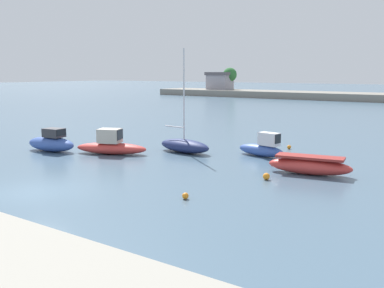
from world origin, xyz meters
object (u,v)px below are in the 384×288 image
Objects in this scene: moored_boat_3 at (263,148)px; moored_boat_4 at (310,165)px; moored_boat_1 at (111,146)px; mooring_buoy_3 at (289,147)px; mooring_buoy_1 at (185,196)px; mooring_buoy_2 at (266,176)px; moored_boat_0 at (51,143)px; moored_boat_2 at (184,145)px.

moored_boat_3 reaches higher than moored_boat_4.
moored_boat_3 is (8.69, 5.00, -0.01)m from moored_boat_1.
mooring_buoy_3 is at bearing 110.21° from moored_boat_4.
moored_boat_1 is 12.49m from mooring_buoy_3.
mooring_buoy_1 is 1.01× the size of mooring_buoy_3.
moored_boat_4 is 15.99× the size of mooring_buoy_3.
moored_boat_4 reaches higher than mooring_buoy_2.
mooring_buoy_3 is at bearing 21.43° from moored_boat_1.
mooring_buoy_1 reaches higher than mooring_buoy_3.
mooring_buoy_1 is at bearing -23.12° from moored_boat_0.
mooring_buoy_3 is (0.36, 3.60, -0.42)m from moored_boat_3.
mooring_buoy_1 is at bearing -105.36° from mooring_buoy_2.
mooring_buoy_2 is (-1.37, -2.44, -0.30)m from moored_boat_4.
moored_boat_2 reaches higher than moored_boat_0.
moored_boat_0 is at bearing -142.83° from moored_boat_3.
mooring_buoy_2 is 1.24× the size of mooring_buoy_3.
moored_boat_1 is 1.11× the size of moored_boat_4.
mooring_buoy_1 is 5.31m from mooring_buoy_2.
mooring_buoy_3 is (9.06, 8.59, -0.43)m from moored_boat_1.
moored_boat_0 is at bearing 163.88° from mooring_buoy_1.
moored_boat_2 reaches higher than moored_boat_4.
moored_boat_3 is at bearing -95.76° from mooring_buoy_3.
moored_boat_3 is 0.78× the size of moored_boat_4.
moored_boat_4 reaches higher than mooring_buoy_1.
moored_boat_1 is 11.62m from mooring_buoy_2.
mooring_buoy_1 is at bearing -72.18° from moored_boat_3.
mooring_buoy_1 is (14.30, -4.13, -0.46)m from moored_boat_0.
moored_boat_3 reaches higher than mooring_buoy_1.
moored_boat_0 reaches higher than mooring_buoy_3.
moored_boat_0 reaches higher than mooring_buoy_1.
mooring_buoy_1 is 0.81× the size of mooring_buoy_2.
moored_boat_1 is at bearing 178.25° from moored_boat_4.
moored_boat_0 is 0.58× the size of moored_boat_2.
mooring_buoy_3 is at bearing 94.51° from mooring_buoy_1.
moored_boat_0 is at bearing -176.43° from mooring_buoy_2.
mooring_buoy_2 is 9.56m from mooring_buoy_3.
mooring_buoy_3 is at bearing 30.76° from moored_boat_0.
moored_boat_3 is 10.01× the size of mooring_buoy_2.
moored_boat_3 is at bearing 97.92° from mooring_buoy_1.
moored_boat_2 is 1.53× the size of moored_boat_4.
moored_boat_4 is 12.90× the size of mooring_buoy_2.
moored_boat_0 is 11.48× the size of mooring_buoy_2.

